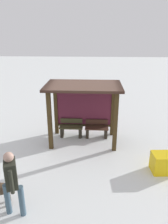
% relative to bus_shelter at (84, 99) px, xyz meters
% --- Properties ---
extents(ground_plane, '(60.00, 60.00, 0.00)m').
position_rel_bus_shelter_xyz_m(ground_plane, '(0.00, -0.21, -1.75)').
color(ground_plane, white).
extents(bus_shelter, '(2.86, 1.78, 2.36)m').
position_rel_bus_shelter_xyz_m(bus_shelter, '(0.00, 0.00, 0.00)').
color(bus_shelter, '#3C2D16').
rests_on(bus_shelter, ground).
extents(bench_left_inside, '(0.98, 0.41, 0.75)m').
position_rel_bus_shelter_xyz_m(bench_left_inside, '(-0.54, 0.18, -1.42)').
color(bench_left_inside, '#3F3D24').
rests_on(bench_left_inside, ground).
extents(bench_center_inside, '(0.98, 0.42, 0.73)m').
position_rel_bus_shelter_xyz_m(bench_center_inside, '(0.54, 0.18, -1.43)').
color(bench_center_inside, '#3F271C').
rests_on(bench_center_inside, ground).
extents(person_walking, '(0.55, 0.59, 1.74)m').
position_rel_bus_shelter_xyz_m(person_walking, '(-1.45, -4.05, -0.73)').
color(person_walking, '#282A20').
rests_on(person_walking, ground).
extents(grit_bin, '(0.74, 0.61, 0.63)m').
position_rel_bus_shelter_xyz_m(grit_bin, '(2.65, -2.12, -1.44)').
color(grit_bin, yellow).
rests_on(grit_bin, ground).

